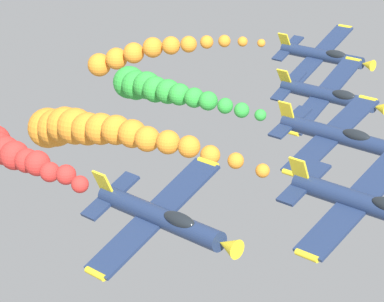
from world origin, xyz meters
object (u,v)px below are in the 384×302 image
object	(u,v)px
airplane_left_inner	(338,135)
airplane_left_outer	(329,95)
airplane_lead	(365,203)
airplane_trailing	(323,55)
airplane_right_inner	(161,217)

from	to	relation	value
airplane_left_inner	airplane_left_outer	distance (m)	11.43
airplane_lead	airplane_trailing	xyz separation A→B (m)	(-27.26, -23.35, -0.14)
airplane_right_inner	airplane_left_inner	bearing A→B (deg)	-174.90
airplane_lead	airplane_right_inner	world-z (taller)	airplane_lead
airplane_lead	airplane_right_inner	bearing A→B (deg)	-41.27
airplane_right_inner	airplane_trailing	bearing A→B (deg)	-155.73
airplane_right_inner	airplane_trailing	xyz separation A→B (m)	(-35.58, -16.05, 0.37)
airplane_trailing	airplane_left_outer	bearing A→B (deg)	39.57
airplane_right_inner	airplane_lead	bearing A→B (deg)	138.73
airplane_right_inner	airplane_left_outer	xyz separation A→B (m)	(-26.93, -8.90, -0.36)
airplane_left_inner	airplane_trailing	bearing A→B (deg)	-140.42
airplane_left_inner	airplane_right_inner	world-z (taller)	airplane_right_inner
airplane_trailing	airplane_left_inner	bearing A→B (deg)	39.58
airplane_left_inner	airplane_right_inner	distance (m)	18.20
airplane_left_inner	airplane_lead	bearing A→B (deg)	42.28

